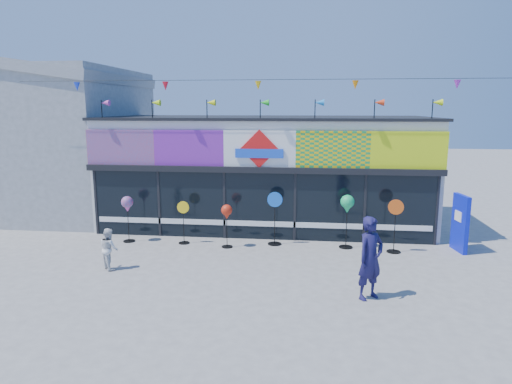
% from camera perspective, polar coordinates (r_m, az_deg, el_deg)
% --- Properties ---
extents(ground, '(80.00, 80.00, 0.00)m').
position_cam_1_polar(ground, '(12.52, -1.29, -10.28)').
color(ground, slate).
rests_on(ground, ground).
extents(kite_shop, '(16.00, 5.70, 5.31)m').
position_cam_1_polar(kite_shop, '(17.77, 1.30, 2.78)').
color(kite_shop, silver).
rests_on(kite_shop, ground).
extents(neighbour_building, '(8.18, 7.20, 6.87)m').
position_cam_1_polar(neighbour_building, '(21.96, -25.54, 6.28)').
color(neighbour_building, '#A6A9AB').
rests_on(neighbour_building, ground).
extents(blue_sign, '(0.28, 0.91, 1.79)m').
position_cam_1_polar(blue_sign, '(15.58, 24.15, -3.56)').
color(blue_sign, '#0D1BCA').
rests_on(blue_sign, ground).
extents(spinner_0, '(0.39, 0.39, 1.55)m').
position_cam_1_polar(spinner_0, '(15.73, -15.79, -1.62)').
color(spinner_0, black).
rests_on(spinner_0, ground).
extents(spinner_1, '(0.40, 0.36, 1.43)m').
position_cam_1_polar(spinner_1, '(15.23, -9.05, -3.63)').
color(spinner_1, black).
rests_on(spinner_1, ground).
extents(spinner_2, '(0.36, 0.36, 1.41)m').
position_cam_1_polar(spinner_2, '(14.58, -3.68, -2.66)').
color(spinner_2, black).
rests_on(spinner_2, ground).
extents(spinner_3, '(0.49, 0.45, 1.75)m').
position_cam_1_polar(spinner_3, '(14.90, 2.36, -3.14)').
color(spinner_3, black).
rests_on(spinner_3, ground).
extents(spinner_4, '(0.44, 0.44, 1.73)m').
position_cam_1_polar(spinner_4, '(14.73, 11.34, -1.67)').
color(spinner_4, black).
rests_on(spinner_4, ground).
extents(spinner_5, '(0.47, 0.43, 1.67)m').
position_cam_1_polar(spinner_5, '(14.74, 16.98, -3.93)').
color(spinner_5, black).
rests_on(spinner_5, ground).
extents(adult_man, '(0.86, 0.82, 1.98)m').
position_cam_1_polar(adult_man, '(11.06, 14.11, -8.03)').
color(adult_man, '#191645').
rests_on(adult_man, ground).
extents(child, '(0.63, 0.63, 1.17)m').
position_cam_1_polar(child, '(13.41, -17.89, -6.75)').
color(child, silver).
rests_on(child, ground).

